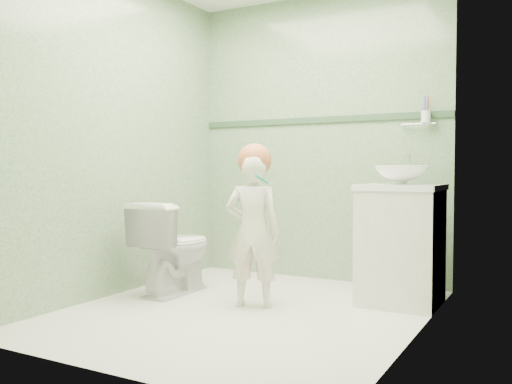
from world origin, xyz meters
The scene contains 12 objects.
ground centered at (0.00, 0.00, 0.00)m, with size 2.50×2.50×0.00m, color silver.
room_shell centered at (0.00, 0.00, 1.20)m, with size 2.50×2.54×2.40m.
trim_stripe centered at (0.00, 1.24, 1.35)m, with size 2.20×0.02×0.05m, color #334F35.
vanity centered at (0.84, 0.70, 0.40)m, with size 0.52×0.50×0.80m, color beige.
counter centered at (0.84, 0.70, 0.81)m, with size 0.54×0.52×0.04m, color white.
basin centered at (0.84, 0.70, 0.89)m, with size 0.37×0.37×0.13m, color white.
faucet centered at (0.84, 0.89, 0.97)m, with size 0.03×0.13×0.18m.
cup_holder centered at (0.89, 1.18, 1.33)m, with size 0.26×0.07×0.21m.
toilet centered at (-0.74, 0.22, 0.35)m, with size 0.39×0.68×0.69m, color white.
toddler centered at (-0.02, 0.14, 0.51)m, with size 0.38×0.25×1.03m, color beige.
hair_cap centered at (-0.02, 0.17, 0.99)m, with size 0.23×0.23×0.23m, color #C0653A.
teal_toothbrush centered at (0.09, 0.05, 0.87)m, with size 0.10×0.14×0.08m.
Camera 1 is at (1.77, -3.07, 0.93)m, focal length 38.37 mm.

